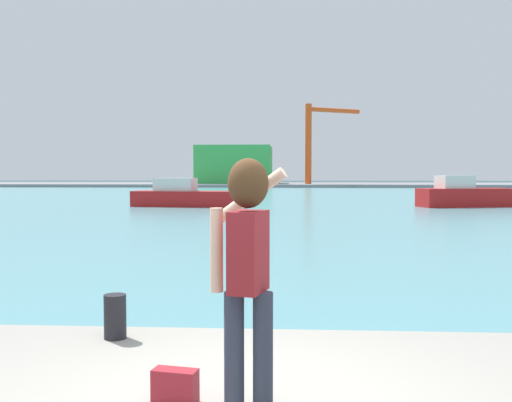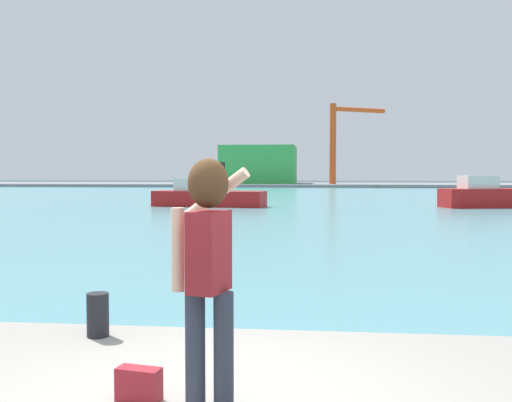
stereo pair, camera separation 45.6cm
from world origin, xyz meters
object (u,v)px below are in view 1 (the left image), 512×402
Objects in this scene: harbor_bollard at (115,316)px; boat_moored at (186,196)px; person_photographer at (247,257)px; boat_moored_2 at (463,195)px; port_crane at (315,135)px; warehouse_left at (235,165)px; handbag at (175,386)px.

boat_moored is (-5.03, 31.81, -0.09)m from harbor_bollard.
person_photographer reaches higher than harbor_bollard.
boat_moored_2 is at bearing -3.35° from person_photographer.
boat_moored is at bearing 25.76° from person_photographer.
port_crane is (-7.33, 53.83, 7.32)m from boat_moored_2.
person_photographer reaches higher than boat_moored_2.
warehouse_left reaches higher than harbor_bollard.
harbor_bollard is at bearing -93.55° from port_crane.
boat_moored is at bearing -87.51° from warehouse_left.
warehouse_left reaches higher than handbag.
harbor_bollard is at bearing -85.22° from warehouse_left.
boat_moored is (-5.95, 33.39, 0.01)m from handbag.
person_photographer is 0.23× the size of boat_moored.
person_photographer is 3.98× the size of harbor_bollard.
warehouse_left is (-20.29, 58.20, 2.73)m from boat_moored_2.
person_photographer is 0.14× the size of port_crane.
port_crane reaches higher than boat_moored.
warehouse_left reaches higher than boat_moored.
person_photographer is 2.35m from harbor_bollard.
person_photographer is 0.28× the size of boat_moored_2.
port_crane is (4.45, 88.05, 7.41)m from handbag.
handbag is at bearing -71.44° from boat_moored.
warehouse_left is (-9.04, 92.51, 1.88)m from person_photographer.
harbor_bollard is 0.04× the size of warehouse_left.
person_photographer is at bearing -49.07° from harbor_bollard.
boat_moored_2 is at bearing 68.75° from harbor_bollard.
handbag is (-0.52, 0.08, -0.95)m from person_photographer.
boat_moored is 1.19× the size of boat_moored_2.
boat_moored is at bearing 168.40° from boat_moored_2.
handbag is 92.86m from warehouse_left.
boat_moored is at bearing 100.10° from handbag.
harbor_bollard reaches higher than handbag.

